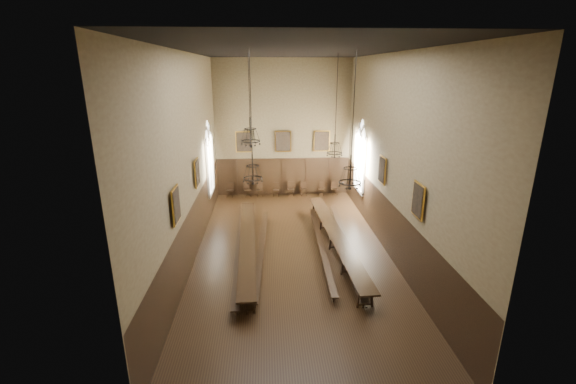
{
  "coord_description": "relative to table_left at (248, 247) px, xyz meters",
  "views": [
    {
      "loc": [
        -1.18,
        -16.52,
        8.27
      ],
      "look_at": [
        -0.11,
        1.5,
        2.51
      ],
      "focal_mm": 24.0,
      "sensor_mm": 36.0,
      "label": 1
    }
  ],
  "objects": [
    {
      "name": "bench_left_outer",
      "position": [
        -0.39,
        0.16,
        -0.09
      ],
      "size": [
        0.66,
        10.55,
        0.47
      ],
      "rotation": [
        0.0,
        0.0,
        0.03
      ],
      "color": "black",
      "rests_on": "floor"
    },
    {
      "name": "window_right",
      "position": [
        6.52,
        5.67,
        3.0
      ],
      "size": [
        0.2,
        2.2,
        4.6
      ],
      "primitive_type": null,
      "color": "white",
      "rests_on": "wall_right"
    },
    {
      "name": "bench_right_inner",
      "position": [
        3.46,
        0.22,
        -0.13
      ],
      "size": [
        0.53,
        9.27,
        0.42
      ],
      "rotation": [
        0.0,
        0.0,
        -0.03
      ],
      "color": "black",
      "rests_on": "floor"
    },
    {
      "name": "ceiling",
      "position": [
        2.09,
        0.17,
        8.61
      ],
      "size": [
        9.0,
        18.0,
        0.02
      ],
      "primitive_type": "cube",
      "color": "black",
      "rests_on": "ground"
    },
    {
      "name": "chandelier_back_right",
      "position": [
        4.38,
        2.47,
        4.22
      ],
      "size": [
        0.78,
        0.78,
        4.87
      ],
      "color": "black",
      "rests_on": "ceiling"
    },
    {
      "name": "portrait_back_0",
      "position": [
        -0.51,
        9.05,
        3.3
      ],
      "size": [
        1.1,
        0.12,
        1.4
      ],
      "color": "gold",
      "rests_on": "wall_back"
    },
    {
      "name": "portrait_right_0",
      "position": [
        6.47,
        1.17,
        3.3
      ],
      "size": [
        0.12,
        1.0,
        1.3
      ],
      "color": "gold",
      "rests_on": "wall_right"
    },
    {
      "name": "chair_4",
      "position": [
        2.59,
        8.77,
        -0.11
      ],
      "size": [
        0.43,
        0.43,
        0.96
      ],
      "rotation": [
        0.0,
        0.0,
        0.01
      ],
      "color": "black",
      "rests_on": "floor"
    },
    {
      "name": "wall_left",
      "position": [
        -2.42,
        0.17,
        4.1
      ],
      "size": [
        0.02,
        18.0,
        9.0
      ],
      "primitive_type": "cube",
      "color": "olive",
      "rests_on": "ground"
    },
    {
      "name": "chandelier_front_right",
      "position": [
        4.21,
        -2.01,
        3.96
      ],
      "size": [
        0.89,
        0.89,
        5.12
      ],
      "color": "black",
      "rests_on": "ceiling"
    },
    {
      "name": "portrait_left_0",
      "position": [
        -2.29,
        1.17,
        3.3
      ],
      "size": [
        0.12,
        1.0,
        1.3
      ],
      "color": "gold",
      "rests_on": "wall_left"
    },
    {
      "name": "portrait_right_1",
      "position": [
        6.47,
        -3.33,
        3.3
      ],
      "size": [
        0.12,
        1.0,
        1.3
      ],
      "color": "gold",
      "rests_on": "wall_right"
    },
    {
      "name": "chair_3",
      "position": [
        1.59,
        8.7,
        -0.12
      ],
      "size": [
        0.46,
        0.46,
        0.93
      ],
      "rotation": [
        0.0,
        0.0,
        -0.14
      ],
      "color": "black",
      "rests_on": "floor"
    },
    {
      "name": "floor",
      "position": [
        2.09,
        0.17,
        -0.41
      ],
      "size": [
        9.0,
        18.0,
        0.02
      ],
      "primitive_type": "cube",
      "color": "black",
      "rests_on": "ground"
    },
    {
      "name": "portrait_left_1",
      "position": [
        -2.29,
        -3.33,
        3.3
      ],
      "size": [
        0.12,
        1.0,
        1.3
      ],
      "color": "gold",
      "rests_on": "wall_left"
    },
    {
      "name": "chandelier_front_left",
      "position": [
        0.41,
        -2.03,
        4.24
      ],
      "size": [
        0.76,
        0.76,
        4.86
      ],
      "color": "black",
      "rests_on": "ceiling"
    },
    {
      "name": "window_left",
      "position": [
        -2.34,
        5.67,
        3.0
      ],
      "size": [
        0.2,
        2.2,
        4.6
      ],
      "primitive_type": null,
      "color": "white",
      "rests_on": "wall_left"
    },
    {
      "name": "portrait_back_2",
      "position": [
        4.69,
        9.05,
        3.3
      ],
      "size": [
        1.1,
        0.12,
        1.4
      ],
      "color": "gold",
      "rests_on": "wall_back"
    },
    {
      "name": "portrait_back_1",
      "position": [
        2.09,
        9.05,
        3.3
      ],
      "size": [
        1.1,
        0.12,
        1.4
      ],
      "color": "gold",
      "rests_on": "wall_back"
    },
    {
      "name": "chair_2",
      "position": [
        0.48,
        8.7,
        -0.12
      ],
      "size": [
        0.47,
        0.47,
        0.93
      ],
      "rotation": [
        0.0,
        0.0,
        0.17
      ],
      "color": "black",
      "rests_on": "floor"
    },
    {
      "name": "chair_7",
      "position": [
        5.6,
        8.73,
        -0.12
      ],
      "size": [
        0.47,
        0.47,
        0.93
      ],
      "rotation": [
        0.0,
        0.0,
        0.16
      ],
      "color": "black",
      "rests_on": "floor"
    },
    {
      "name": "wainscot_panelling",
      "position": [
        2.09,
        0.17,
        0.85
      ],
      "size": [
        9.0,
        18.0,
        2.5
      ],
      "primitive_type": null,
      "color": "black",
      "rests_on": "floor"
    },
    {
      "name": "bench_left_inner",
      "position": [
        0.64,
        -0.04,
        -0.13
      ],
      "size": [
        0.72,
        9.2,
        0.41
      ],
      "rotation": [
        0.0,
        0.0,
        -0.05
      ],
      "color": "black",
      "rests_on": "floor"
    },
    {
      "name": "chair_0",
      "position": [
        -1.52,
        8.69,
        -0.1
      ],
      "size": [
        0.51,
        0.51,
        0.98
      ],
      "rotation": [
        0.0,
        0.0,
        -0.21
      ],
      "color": "black",
      "rests_on": "floor"
    },
    {
      "name": "table_right",
      "position": [
        4.18,
        0.32,
        0.02
      ],
      "size": [
        1.27,
        10.64,
        0.83
      ],
      "rotation": [
        0.0,
        0.0,
        0.05
      ],
      "color": "black",
      "rests_on": "floor"
    },
    {
      "name": "chair_6",
      "position": [
        4.71,
        8.72,
        -0.13
      ],
      "size": [
        0.46,
        0.46,
        0.89
      ],
      "rotation": [
        0.0,
        0.0,
        -0.19
      ],
      "color": "black",
      "rests_on": "floor"
    },
    {
      "name": "chair_5",
      "position": [
        3.47,
        8.73,
        -0.11
      ],
      "size": [
        0.48,
        0.48,
        0.95
      ],
      "rotation": [
        0.0,
        0.0,
        0.15
      ],
      "color": "black",
      "rests_on": "floor"
    },
    {
      "name": "wall_back",
      "position": [
        2.09,
        9.18,
        4.1
      ],
      "size": [
        9.0,
        0.02,
        9.0
      ],
      "primitive_type": "cube",
      "color": "olive",
      "rests_on": "ground"
    },
    {
      "name": "wall_right",
      "position": [
        6.6,
        0.17,
        4.1
      ],
      "size": [
        0.02,
        18.0,
        9.0
      ],
      "primitive_type": "cube",
      "color": "olive",
      "rests_on": "ground"
    },
    {
      "name": "table_left",
      "position": [
        0.0,
        0.0,
        0.0
      ],
      "size": [
        1.05,
        10.19,
        0.79
      ],
      "rotation": [
        0.0,
        0.0,
        0.03
      ],
      "color": "black",
      "rests_on": "floor"
    },
    {
      "name": "chandelier_back_left",
      "position": [
        0.2,
        2.29,
        4.81
      ],
      "size": [
        0.94,
        0.94,
        4.22
      ],
      "color": "black",
      "rests_on": "ceiling"
    },
    {
      "name": "bench_right_outer",
      "position": [
        4.62,
        0.12,
        -0.11
      ],
      "size": [
        0.89,
        10.06,
        0.45
      ],
      "rotation": [
        0.0,
        0.0,
        -0.06
      ],
      "color": "black",
      "rests_on": "floor"
    },
    {
      "name": "wall_front",
      "position": [
        2.09,
        -8.84,
        4.1
      ],
      "size": [
        9.0,
        0.02,
        9.0
      ],
      "primitive_type": "cube",
      "color": "olive",
      "rests_on": "ground"
    },
    {
      "name": "chair_1",
      "position": [
        -0.37,
        8.69,
        -0.1
      ],
      "size": [
        0.55,
        0.55,
        0.97
      ],
      "rotation": [
        0.0,
        0.0,
        0.33
      ],
      "color": "black",
      "rests_on": "floor"
    }
  ]
}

